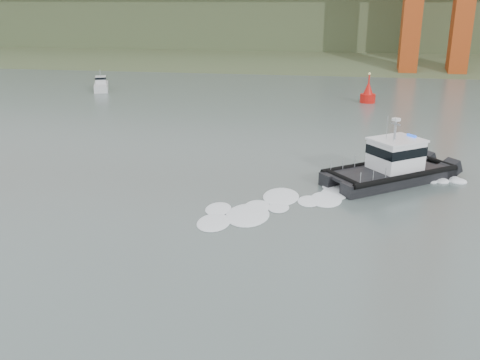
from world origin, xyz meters
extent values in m
plane|color=slate|center=(0.00, 0.00, 0.00)|extent=(400.00, 400.00, 0.00)
cube|color=#3A4B2B|center=(0.00, 92.00, 0.00)|extent=(500.00, 44.72, 16.25)
cube|color=#3A4B2B|center=(0.00, 120.00, 6.00)|extent=(500.00, 70.00, 18.00)
cube|color=#3A4B2B|center=(0.00, 145.00, 11.00)|extent=(500.00, 60.00, 16.00)
cube|color=black|center=(9.13, 17.49, 0.37)|extent=(8.46, 6.81, 1.06)
cube|color=black|center=(10.57, 15.58, 0.37)|extent=(8.46, 6.81, 1.06)
cube|color=black|center=(9.50, 16.27, 0.80)|extent=(8.85, 7.91, 0.22)
cube|color=white|center=(10.21, 16.80, 1.92)|extent=(4.15, 4.04, 2.04)
cube|color=black|center=(10.21, 16.80, 2.29)|extent=(4.22, 4.12, 0.66)
cube|color=white|center=(10.21, 16.80, 3.01)|extent=(4.39, 4.29, 0.14)
cylinder|color=gray|center=(9.99, 16.64, 3.74)|extent=(0.14, 0.14, 1.59)
cylinder|color=white|center=(9.99, 16.64, 4.49)|extent=(0.62, 0.62, 0.16)
cube|color=silver|center=(-26.77, 50.79, 0.46)|extent=(3.75, 5.77, 1.10)
cube|color=silver|center=(-26.94, 51.21, 1.37)|extent=(2.18, 2.58, 1.10)
cube|color=black|center=(-26.94, 51.21, 1.74)|extent=(2.24, 2.64, 0.32)
cylinder|color=gray|center=(-26.77, 50.79, 2.38)|extent=(0.07, 0.07, 1.10)
cylinder|color=red|center=(10.04, 47.61, 0.42)|extent=(1.90, 1.90, 1.27)
cone|color=red|center=(10.04, 47.61, 1.69)|extent=(1.48, 1.48, 1.90)
cylinder|color=red|center=(10.04, 47.61, 2.95)|extent=(0.17, 0.17, 1.05)
sphere|color=#E5D87F|center=(10.04, 47.61, 3.59)|extent=(0.32, 0.32, 0.32)
camera|label=1|loc=(5.42, -20.88, 12.41)|focal=40.00mm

